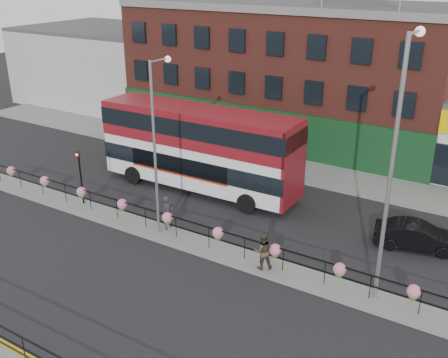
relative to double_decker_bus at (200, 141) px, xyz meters
The scene contains 13 objects.
ground 7.61m from the double_decker_bus, 59.05° to the right, with size 120.00×120.00×0.00m, color black.
north_pavement 7.67m from the double_decker_bus, 59.53° to the left, with size 60.00×4.00×0.15m, color slate.
median 7.58m from the double_decker_bus, 59.05° to the right, with size 60.00×1.60×0.15m, color slate.
brick_building 14.16m from the double_decker_bus, 91.78° to the left, with size 25.00×12.21×10.30m.
warehouse_west 25.02m from the double_decker_bus, 145.80° to the left, with size 15.50×12.00×7.30m.
median_railing 7.24m from the double_decker_bus, 59.05° to the right, with size 30.04×0.56×1.23m.
double_decker_bus is the anchor object (origin of this frame).
car 13.42m from the double_decker_bus, ahead, with size 4.35×2.36×1.36m, color black.
pedestrian_a 6.02m from the double_decker_bus, 73.05° to the right, with size 0.45×0.67×1.81m, color #25272E.
pedestrian_b 10.12m from the double_decker_bus, 39.05° to the right, with size 1.11×1.07×1.80m, color #3F3327.
lamp_column_west 6.39m from the double_decker_bus, 75.46° to the right, with size 0.32×1.55×8.85m.
lamp_column_east 14.30m from the double_decker_bus, 23.36° to the right, with size 0.39×1.90×10.82m.
traffic_light_median 7.14m from the double_decker_bus, 128.64° to the right, with size 0.15×0.28×3.65m.
Camera 1 is at (13.51, -18.70, 13.11)m, focal length 42.00 mm.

